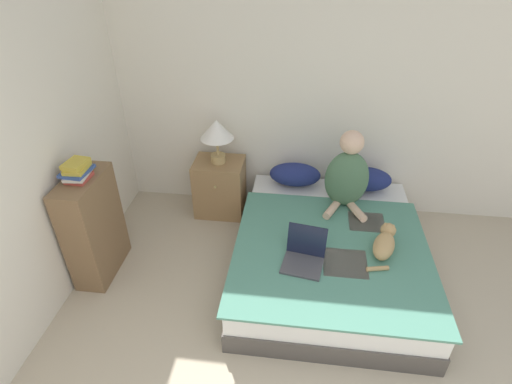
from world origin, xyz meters
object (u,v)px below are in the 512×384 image
(cat_tabby, at_px, (385,243))
(laptop_open, at_px, (304,256))
(person_sitting, at_px, (347,175))
(bookshelf, at_px, (94,227))
(nightstand, at_px, (220,187))
(pillow_near, at_px, (295,174))
(pillow_far, at_px, (365,179))
(table_lamp, at_px, (217,132))
(bed, at_px, (329,253))
(book_stack_top, at_px, (77,171))

(cat_tabby, xyz_separation_m, laptop_open, (-0.63, -0.20, -0.03))
(person_sitting, relative_size, bookshelf, 0.80)
(nightstand, bearing_deg, cat_tabby, -30.49)
(pillow_near, relative_size, pillow_far, 1.00)
(person_sitting, height_order, laptop_open, person_sitting)
(person_sitting, bearing_deg, pillow_near, 146.58)
(cat_tabby, distance_m, nightstand, 1.77)
(nightstand, distance_m, table_lamp, 0.63)
(person_sitting, bearing_deg, bed, -104.55)
(pillow_near, relative_size, laptop_open, 1.44)
(bed, distance_m, person_sitting, 0.72)
(bed, xyz_separation_m, laptop_open, (-0.23, -0.34, 0.25))
(cat_tabby, distance_m, book_stack_top, 2.45)
(pillow_near, xyz_separation_m, bookshelf, (-1.63, -1.03, -0.02))
(bed, relative_size, pillow_near, 3.76)
(pillow_far, height_order, bookshelf, bookshelf)
(bed, bearing_deg, cat_tabby, -18.42)
(pillow_near, xyz_separation_m, person_sitting, (0.47, -0.31, 0.21))
(pillow_far, bearing_deg, nightstand, -178.83)
(nightstand, bearing_deg, table_lamp, -72.91)
(bed, xyz_separation_m, pillow_far, (0.34, 0.79, 0.30))
(cat_tabby, height_order, laptop_open, laptop_open)
(pillow_near, xyz_separation_m, cat_tabby, (0.75, -0.93, -0.02))
(pillow_near, xyz_separation_m, book_stack_top, (-1.63, -1.03, 0.53))
(bed, distance_m, book_stack_top, 2.16)
(table_lamp, height_order, book_stack_top, book_stack_top)
(cat_tabby, bearing_deg, bed, 89.26)
(bed, height_order, nightstand, nightstand)
(cat_tabby, xyz_separation_m, table_lamp, (-1.52, 0.89, 0.46))
(pillow_far, height_order, table_lamp, table_lamp)
(bookshelf, bearing_deg, pillow_near, 32.16)
(person_sitting, height_order, cat_tabby, person_sitting)
(person_sitting, bearing_deg, nightstand, 167.27)
(person_sitting, distance_m, laptop_open, 0.93)
(bed, bearing_deg, bookshelf, -173.19)
(nightstand, height_order, bookshelf, bookshelf)
(bed, bearing_deg, laptop_open, -123.66)
(laptop_open, bearing_deg, cat_tabby, 27.12)
(book_stack_top, bearing_deg, table_lamp, 49.18)
(cat_tabby, distance_m, laptop_open, 0.67)
(bed, distance_m, pillow_far, 0.91)
(nightstand, bearing_deg, person_sitting, -12.73)
(bed, xyz_separation_m, pillow_near, (-0.34, 0.79, 0.30))
(person_sitting, bearing_deg, bookshelf, -161.18)
(table_lamp, bearing_deg, cat_tabby, -30.45)
(bookshelf, distance_m, book_stack_top, 0.54)
(person_sitting, xyz_separation_m, nightstand, (-1.24, 0.28, -0.40))
(pillow_near, bearing_deg, bookshelf, -147.84)
(person_sitting, relative_size, laptop_open, 2.12)
(nightstand, bearing_deg, laptop_open, -51.02)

